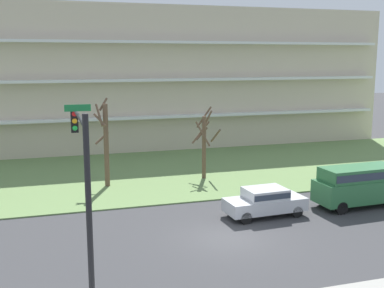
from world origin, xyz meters
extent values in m
plane|color=#38383A|center=(0.00, 0.00, 0.00)|extent=(160.00, 160.00, 0.00)
cube|color=#66844C|center=(0.00, 14.00, 0.04)|extent=(80.00, 16.00, 0.08)
cube|color=beige|center=(0.00, 27.85, 6.60)|extent=(49.66, 11.70, 13.20)
cube|color=silver|center=(0.00, 21.55, 3.30)|extent=(47.67, 0.90, 0.24)
cube|color=silver|center=(0.00, 21.55, 6.60)|extent=(47.67, 0.90, 0.24)
cube|color=silver|center=(0.00, 21.55, 9.90)|extent=(47.67, 0.90, 0.24)
cylinder|color=brown|center=(-4.32, 11.05, 2.79)|extent=(0.33, 0.33, 5.58)
cylinder|color=brown|center=(-4.73, 10.75, 4.58)|extent=(0.76, 0.97, 0.81)
cylinder|color=brown|center=(-4.40, 11.30, 5.53)|extent=(0.66, 0.34, 0.86)
cylinder|color=brown|center=(-4.54, 11.49, 3.26)|extent=(1.03, 0.61, 0.78)
cylinder|color=brown|center=(-4.73, 10.91, 4.87)|extent=(0.45, 0.99, 1.41)
cylinder|color=brown|center=(2.53, 11.18, 2.26)|extent=(0.29, 0.29, 4.51)
cylinder|color=brown|center=(2.29, 10.76, 3.34)|extent=(1.01, 0.64, 1.74)
cylinder|color=brown|center=(2.48, 11.83, 3.27)|extent=(1.39, 0.22, 1.59)
cylinder|color=brown|center=(2.78, 11.50, 4.04)|extent=(0.80, 0.68, 1.74)
cylinder|color=brown|center=(3.39, 11.19, 3.09)|extent=(0.15, 1.80, 1.19)
cylinder|color=brown|center=(2.49, 11.60, 3.21)|extent=(0.93, 0.20, 0.92)
cylinder|color=brown|center=(2.68, 11.66, 4.40)|extent=(1.09, 0.45, 1.55)
cube|color=#2D6B3D|center=(9.10, 2.50, 0.98)|extent=(5.28, 2.23, 1.25)
cube|color=#2D6B3D|center=(9.10, 2.50, 1.98)|extent=(4.68, 2.04, 0.75)
cube|color=#2D3847|center=(9.10, 2.50, 1.98)|extent=(4.59, 2.08, 0.41)
cylinder|color=black|center=(7.32, 1.53, 0.36)|extent=(0.73, 0.25, 0.72)
cylinder|color=black|center=(7.24, 3.31, 0.36)|extent=(0.73, 0.25, 0.72)
cylinder|color=black|center=(10.88, 3.47, 0.36)|extent=(0.73, 0.25, 0.72)
cube|color=#B7BABF|center=(3.14, 2.50, 0.67)|extent=(4.49, 2.05, 0.70)
cube|color=#B7BABF|center=(3.14, 2.50, 1.29)|extent=(2.29, 1.78, 0.55)
cube|color=#2D3847|center=(3.14, 2.50, 1.29)|extent=(2.25, 1.81, 0.30)
cylinder|color=black|center=(1.64, 1.62, 0.32)|extent=(0.65, 0.26, 0.64)
cylinder|color=black|center=(1.55, 3.20, 0.32)|extent=(0.65, 0.26, 0.64)
cylinder|color=black|center=(4.72, 1.80, 0.32)|extent=(0.65, 0.26, 0.64)
cylinder|color=black|center=(4.63, 3.38, 0.32)|extent=(0.65, 0.26, 0.64)
cylinder|color=black|center=(-6.96, -6.60, 3.49)|extent=(0.18, 0.18, 6.97)
cylinder|color=black|center=(-6.96, -3.69, 6.57)|extent=(0.12, 5.82, 0.12)
cube|color=black|center=(-6.96, -1.08, 6.07)|extent=(0.28, 0.28, 0.90)
sphere|color=red|center=(-6.96, -1.23, 6.37)|extent=(0.20, 0.20, 0.20)
sphere|color=#F2A519|center=(-6.96, -1.23, 6.09)|extent=(0.20, 0.20, 0.20)
sphere|color=green|center=(-6.96, -1.23, 5.81)|extent=(0.20, 0.20, 0.20)
cube|color=#197238|center=(-6.96, -3.40, 6.82)|extent=(0.90, 0.04, 0.24)
camera|label=1|loc=(-8.02, -20.39, 8.52)|focal=44.93mm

